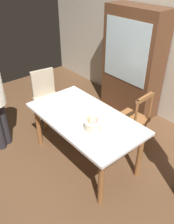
# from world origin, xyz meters

# --- Properties ---
(ground) EXTENTS (6.40, 6.40, 0.00)m
(ground) POSITION_xyz_m (0.00, 0.00, 0.00)
(ground) COLOR brown
(back_wall) EXTENTS (6.40, 0.10, 2.60)m
(back_wall) POSITION_xyz_m (0.00, 1.85, 1.30)
(back_wall) COLOR beige
(back_wall) RESTS_ON ground
(dining_table) EXTENTS (1.62, 0.88, 0.75)m
(dining_table) POSITION_xyz_m (0.00, 0.00, 0.65)
(dining_table) COLOR white
(dining_table) RESTS_ON ground
(birthday_cake) EXTENTS (0.28, 0.28, 0.19)m
(birthday_cake) POSITION_xyz_m (0.28, -0.10, 0.81)
(birthday_cake) COLOR silver
(birthday_cake) RESTS_ON dining_table
(plate_near_celebrant) EXTENTS (0.22, 0.22, 0.01)m
(plate_near_celebrant) POSITION_xyz_m (-0.45, -0.20, 0.75)
(plate_near_celebrant) COLOR silver
(plate_near_celebrant) RESTS_ON dining_table
(plate_far_side) EXTENTS (0.22, 0.22, 0.01)m
(plate_far_side) POSITION_xyz_m (-0.08, 0.20, 0.75)
(plate_far_side) COLOR silver
(plate_far_side) RESTS_ON dining_table
(fork_near_celebrant) EXTENTS (0.18, 0.02, 0.01)m
(fork_near_celebrant) POSITION_xyz_m (-0.61, -0.18, 0.75)
(fork_near_celebrant) COLOR silver
(fork_near_celebrant) RESTS_ON dining_table
(fork_far_side) EXTENTS (0.18, 0.02, 0.01)m
(fork_far_side) POSITION_xyz_m (-0.24, 0.22, 0.75)
(fork_far_side) COLOR silver
(fork_far_side) RESTS_ON dining_table
(chair_spindle_back) EXTENTS (0.47, 0.47, 0.95)m
(chair_spindle_back) POSITION_xyz_m (0.20, 0.76, 0.46)
(chair_spindle_back) COLOR brown
(chair_spindle_back) RESTS_ON ground
(chair_upholstered) EXTENTS (0.50, 0.50, 0.95)m
(chair_upholstered) POSITION_xyz_m (-1.20, 0.12, 0.53)
(chair_upholstered) COLOR tan
(chair_upholstered) RESTS_ON ground
(china_cabinet) EXTENTS (1.10, 0.45, 1.90)m
(china_cabinet) POSITION_xyz_m (-0.54, 1.56, 0.95)
(china_cabinet) COLOR #56331E
(china_cabinet) RESTS_ON ground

